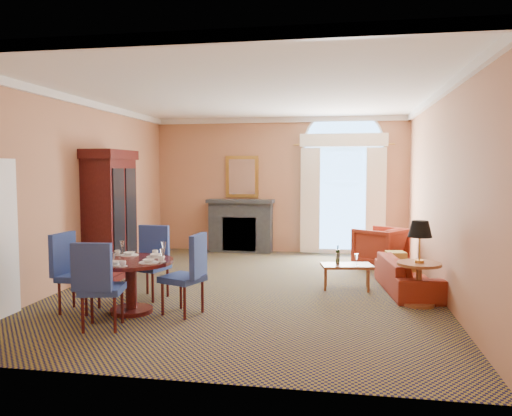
% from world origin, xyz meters
% --- Properties ---
extents(ground, '(7.50, 7.50, 0.00)m').
position_xyz_m(ground, '(0.00, 0.00, 0.00)').
color(ground, '#111136').
rests_on(ground, ground).
extents(room_envelope, '(6.04, 7.52, 3.45)m').
position_xyz_m(room_envelope, '(-0.03, 0.67, 2.51)').
color(room_envelope, tan).
rests_on(room_envelope, ground).
extents(armoire, '(0.67, 1.19, 2.33)m').
position_xyz_m(armoire, '(-2.72, 0.44, 1.12)').
color(armoire, '#350D0C').
rests_on(armoire, ground).
extents(dining_table, '(1.17, 1.17, 0.93)m').
position_xyz_m(dining_table, '(-1.37, -1.71, 0.55)').
color(dining_table, '#350D0C').
rests_on(dining_table, ground).
extents(dining_chair_north, '(0.60, 0.60, 1.10)m').
position_xyz_m(dining_chair_north, '(-1.41, -0.83, 0.63)').
color(dining_chair_north, navy).
rests_on(dining_chair_north, ground).
extents(dining_chair_south, '(0.58, 0.58, 1.10)m').
position_xyz_m(dining_chair_south, '(-1.44, -2.52, 0.63)').
color(dining_chair_south, navy).
rests_on(dining_chair_south, ground).
extents(dining_chair_east, '(0.64, 0.64, 1.10)m').
position_xyz_m(dining_chair_east, '(-0.54, -1.64, 0.63)').
color(dining_chair_east, navy).
rests_on(dining_chair_east, ground).
extents(dining_chair_west, '(0.54, 0.53, 1.10)m').
position_xyz_m(dining_chair_west, '(-2.20, -1.80, 0.63)').
color(dining_chair_west, navy).
rests_on(dining_chair_west, ground).
extents(sofa, '(0.94, 1.92, 0.54)m').
position_xyz_m(sofa, '(2.55, 0.19, 0.27)').
color(sofa, maroon).
rests_on(sofa, ground).
extents(armchair, '(1.22, 1.21, 0.80)m').
position_xyz_m(armchair, '(2.27, 2.26, 0.40)').
color(armchair, maroon).
rests_on(armchair, ground).
extents(coffee_table, '(0.89, 0.60, 0.73)m').
position_xyz_m(coffee_table, '(1.57, 0.16, 0.39)').
color(coffee_table, brown).
rests_on(coffee_table, ground).
extents(side_table, '(0.63, 0.63, 1.22)m').
position_xyz_m(side_table, '(2.60, -0.65, 0.76)').
color(side_table, brown).
rests_on(side_table, ground).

